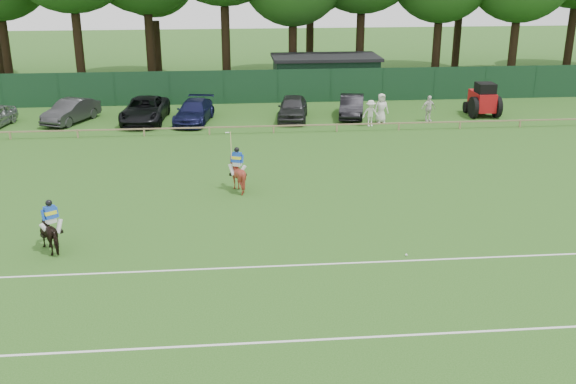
{
  "coord_description": "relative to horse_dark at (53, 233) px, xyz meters",
  "views": [
    {
      "loc": [
        -1.93,
        -22.89,
        10.66
      ],
      "look_at": [
        0.5,
        3.0,
        1.4
      ],
      "focal_mm": 42.0,
      "sensor_mm": 36.0,
      "label": 1
    }
  ],
  "objects": [
    {
      "name": "tractor",
      "position": [
        24.29,
        20.13,
        0.39
      ],
      "size": [
        1.96,
        2.79,
        2.33
      ],
      "rotation": [
        0.0,
        0.0,
        -0.01
      ],
      "color": "#B11014",
      "rests_on": "ground"
    },
    {
      "name": "sedan_grey",
      "position": [
        -3.59,
        20.84,
        0.06
      ],
      "size": [
        3.39,
        4.88,
        1.53
      ],
      "primitive_type": "imported",
      "rotation": [
        0.0,
        0.0,
        -0.43
      ],
      "color": "#2D2D2F",
      "rests_on": "ground"
    },
    {
      "name": "pitch_rail",
      "position": [
        8.59,
        16.78,
        -0.26
      ],
      "size": [
        62.1,
        0.1,
        0.5
      ],
      "color": "#997F5B",
      "rests_on": "ground"
    },
    {
      "name": "sedan_navy",
      "position": [
        4.55,
        20.09,
        0.02
      ],
      "size": [
        2.94,
        5.33,
        1.46
      ],
      "primitive_type": "imported",
      "rotation": [
        0.0,
        0.0,
        -0.18
      ],
      "color": "#13163D",
      "rests_on": "ground"
    },
    {
      "name": "estate_black",
      "position": [
        15.25,
        20.66,
        0.04
      ],
      "size": [
        2.47,
        4.74,
        1.49
      ],
      "primitive_type": "imported",
      "rotation": [
        0.0,
        0.0,
        -0.21
      ],
      "color": "black",
      "rests_on": "ground"
    },
    {
      "name": "spectator_left",
      "position": [
        16.0,
        18.01,
        0.14
      ],
      "size": [
        1.17,
        0.76,
        1.71
      ],
      "primitive_type": "imported",
      "rotation": [
        0.0,
        0.0,
        0.12
      ],
      "color": "silver",
      "rests_on": "ground"
    },
    {
      "name": "horse_dark",
      "position": [
        0.0,
        0.0,
        0.0
      ],
      "size": [
        1.6,
        1.81,
        1.42
      ],
      "primitive_type": "imported",
      "rotation": [
        0.0,
        0.0,
        3.76
      ],
      "color": "black",
      "rests_on": "ground"
    },
    {
      "name": "horse_chestnut",
      "position": [
        7.1,
        6.2,
        0.06
      ],
      "size": [
        1.68,
        1.76,
        1.53
      ],
      "primitive_type": "imported",
      "rotation": [
        0.0,
        0.0,
        2.75
      ],
      "color": "maroon",
      "rests_on": "ground"
    },
    {
      "name": "pitch_lines",
      "position": [
        8.59,
        -4.72,
        -0.7
      ],
      "size": [
        60.0,
        5.1,
        0.01
      ],
      "color": "silver",
      "rests_on": "ground"
    },
    {
      "name": "perimeter_fence",
      "position": [
        8.59,
        25.78,
        0.54
      ],
      "size": [
        92.08,
        0.08,
        2.5
      ],
      "color": "#14351E",
      "rests_on": "ground"
    },
    {
      "name": "suv_black",
      "position": [
        1.28,
        20.57,
        0.09
      ],
      "size": [
        3.08,
        5.94,
        1.6
      ],
      "primitive_type": "imported",
      "rotation": [
        0.0,
        0.0,
        -0.07
      ],
      "color": "black",
      "rests_on": "ground"
    },
    {
      "name": "ground",
      "position": [
        8.59,
        -1.22,
        -0.71
      ],
      "size": [
        160.0,
        160.0,
        0.0
      ],
      "primitive_type": "plane",
      "color": "#1E4C14",
      "rests_on": "ground"
    },
    {
      "name": "polo_ball",
      "position": [
        13.19,
        -1.8,
        -0.66
      ],
      "size": [
        0.09,
        0.09,
        0.09
      ],
      "primitive_type": "sphere",
      "color": "silver",
      "rests_on": "ground"
    },
    {
      "name": "rider_dark",
      "position": [
        0.01,
        -0.01,
        0.67
      ],
      "size": [
        0.84,
        0.67,
        1.41
      ],
      "rotation": [
        0.0,
        0.0,
        3.76
      ],
      "color": "silver",
      "rests_on": "ground"
    },
    {
      "name": "spectator_right",
      "position": [
        16.9,
        18.87,
        0.27
      ],
      "size": [
        1.03,
        0.75,
        1.95
      ],
      "primitive_type": "imported",
      "rotation": [
        0.0,
        0.0,
        0.14
      ],
      "color": "silver",
      "rests_on": "ground"
    },
    {
      "name": "tree_row",
      "position": [
        10.59,
        33.78,
        -0.71
      ],
      "size": [
        96.0,
        12.0,
        21.0
      ],
      "primitive_type": null,
      "color": "#26561C",
      "rests_on": "ground"
    },
    {
      "name": "rider_chestnut",
      "position": [
        7.1,
        6.19,
        0.77
      ],
      "size": [
        0.91,
        0.77,
        2.05
      ],
      "rotation": [
        0.0,
        0.0,
        2.75
      ],
      "color": "silver",
      "rests_on": "ground"
    },
    {
      "name": "utility_shed",
      "position": [
        14.59,
        28.78,
        0.83
      ],
      "size": [
        8.4,
        4.4,
        3.04
      ],
      "color": "#14331E",
      "rests_on": "ground"
    },
    {
      "name": "hatch_grey",
      "position": [
        11.15,
        20.3,
        0.09
      ],
      "size": [
        2.59,
        4.94,
        1.6
      ],
      "primitive_type": "imported",
      "rotation": [
        0.0,
        0.0,
        -0.15
      ],
      "color": "#2B2B2D",
      "rests_on": "ground"
    },
    {
      "name": "spectator_mid",
      "position": [
        20.13,
        18.98,
        0.16
      ],
      "size": [
        1.09,
        0.66,
        1.73
      ],
      "primitive_type": "imported",
      "rotation": [
        0.0,
        0.0,
        0.25
      ],
      "color": "silver",
      "rests_on": "ground"
    }
  ]
}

